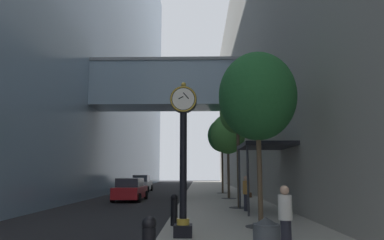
{
  "coord_description": "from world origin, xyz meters",
  "views": [
    {
      "loc": [
        1.25,
        -3.88,
        2.05
      ],
      "look_at": [
        0.86,
        15.6,
        5.0
      ],
      "focal_mm": 32.26,
      "sensor_mm": 36.0,
      "label": 1
    }
  ],
  "objects": [
    {
      "name": "ground_plane",
      "position": [
        0.0,
        27.0,
        0.0
      ],
      "size": [
        110.0,
        110.0,
        0.0
      ],
      "primitive_type": "plane",
      "color": "black",
      "rests_on": "ground"
    },
    {
      "name": "sidewalk_right",
      "position": [
        2.87,
        30.0,
        0.07
      ],
      "size": [
        5.74,
        80.0,
        0.14
      ],
      "primitive_type": "cube",
      "color": "#9E998E",
      "rests_on": "ground"
    },
    {
      "name": "building_block_left",
      "position": [
        -11.58,
        29.96,
        19.78
      ],
      "size": [
        22.19,
        80.0,
        39.68
      ],
      "color": "#758EA8",
      "rests_on": "ground"
    },
    {
      "name": "building_block_right",
      "position": [
        10.24,
        30.0,
        13.27
      ],
      "size": [
        9.0,
        80.0,
        26.55
      ],
      "color": "gray",
      "rests_on": "ground"
    },
    {
      "name": "street_clock",
      "position": [
        0.77,
        6.78,
        2.75
      ],
      "size": [
        0.84,
        0.55,
        4.74
      ],
      "color": "black",
      "rests_on": "sidewalk_right"
    },
    {
      "name": "bollard_third",
      "position": [
        0.35,
        8.93,
        0.73
      ],
      "size": [
        0.27,
        0.27,
        1.12
      ],
      "color": "black",
      "rests_on": "sidewalk_right"
    },
    {
      "name": "street_tree_near",
      "position": [
        3.43,
        8.69,
        4.83
      ],
      "size": [
        2.87,
        2.87,
        6.35
      ],
      "color": "#333335",
      "rests_on": "sidewalk_right"
    },
    {
      "name": "street_tree_mid_near",
      "position": [
        3.43,
        15.28,
        5.25
      ],
      "size": [
        1.99,
        1.99,
        6.31
      ],
      "color": "#333335",
      "rests_on": "sidewalk_right"
    },
    {
      "name": "street_tree_mid_far",
      "position": [
        3.43,
        21.87,
        4.86
      ],
      "size": [
        2.59,
        2.59,
        6.23
      ],
      "color": "#333335",
      "rests_on": "sidewalk_right"
    },
    {
      "name": "street_tree_far",
      "position": [
        3.43,
        28.45,
        5.43
      ],
      "size": [
        2.69,
        2.69,
        6.86
      ],
      "color": "#333335",
      "rests_on": "sidewalk_right"
    },
    {
      "name": "pedestrian_walking",
      "position": [
        3.61,
        13.69,
        1.06
      ],
      "size": [
        0.52,
        0.48,
        1.73
      ],
      "color": "#23232D",
      "rests_on": "sidewalk_right"
    },
    {
      "name": "pedestrian_by_clock",
      "position": [
        3.37,
        4.89,
        0.97
      ],
      "size": [
        0.41,
        0.41,
        1.58
      ],
      "color": "#23232D",
      "rests_on": "sidewalk_right"
    },
    {
      "name": "storefront_awning",
      "position": [
        4.5,
        13.27,
        3.28
      ],
      "size": [
        2.4,
        3.6,
        3.3
      ],
      "color": "black",
      "rests_on": "sidewalk_right"
    },
    {
      "name": "car_white_near",
      "position": [
        -4.83,
        33.18,
        0.84
      ],
      "size": [
        1.93,
        4.06,
        1.74
      ],
      "color": "silver",
      "rests_on": "ground"
    },
    {
      "name": "car_red_mid",
      "position": [
        -3.72,
        21.39,
        0.79
      ],
      "size": [
        2.05,
        4.41,
        1.62
      ],
      "color": "#AD191E",
      "rests_on": "ground"
    }
  ]
}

